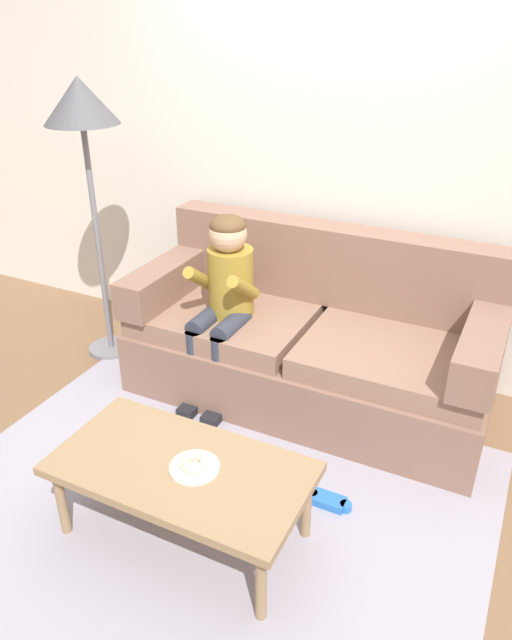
{
  "coord_description": "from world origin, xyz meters",
  "views": [
    {
      "loc": [
        1.15,
        -2.03,
        2.1
      ],
      "look_at": [
        -0.07,
        0.45,
        0.65
      ],
      "focal_mm": 33.68,
      "sensor_mm": 36.0,
      "label": 1
    }
  ],
  "objects_px": {
    "couch": "(312,343)",
    "floor_lamp": "(82,121)",
    "donut": "(194,463)",
    "coffee_table": "(181,472)",
    "toy_controller": "(328,502)",
    "person_child": "(224,292)"
  },
  "relations": [
    {
      "from": "donut",
      "to": "floor_lamp",
      "type": "bearing_deg",
      "value": 140.34
    },
    {
      "from": "couch",
      "to": "coffee_table",
      "type": "xyz_separation_m",
      "value": [
        -0.08,
        -1.28,
        0.01
      ]
    },
    {
      "from": "couch",
      "to": "floor_lamp",
      "type": "bearing_deg",
      "value": -174.97
    },
    {
      "from": "floor_lamp",
      "to": "person_child",
      "type": "bearing_deg",
      "value": -5.18
    },
    {
      "from": "couch",
      "to": "donut",
      "type": "xyz_separation_m",
      "value": [
        -0.02,
        -1.28,
        0.08
      ]
    },
    {
      "from": "person_child",
      "to": "toy_controller",
      "type": "bearing_deg",
      "value": -35.23
    },
    {
      "from": "couch",
      "to": "person_child",
      "type": "xyz_separation_m",
      "value": [
        -0.46,
        -0.21,
        0.32
      ]
    },
    {
      "from": "couch",
      "to": "toy_controller",
      "type": "height_order",
      "value": "couch"
    },
    {
      "from": "donut",
      "to": "toy_controller",
      "type": "bearing_deg",
      "value": 44.22
    },
    {
      "from": "couch",
      "to": "donut",
      "type": "distance_m",
      "value": 1.28
    },
    {
      "from": "person_child",
      "to": "toy_controller",
      "type": "xyz_separation_m",
      "value": [
        0.89,
        -0.63,
        -0.65
      ]
    },
    {
      "from": "person_child",
      "to": "floor_lamp",
      "type": "bearing_deg",
      "value": 174.82
    },
    {
      "from": "coffee_table",
      "to": "toy_controller",
      "type": "height_order",
      "value": "coffee_table"
    },
    {
      "from": "couch",
      "to": "floor_lamp",
      "type": "xyz_separation_m",
      "value": [
        -1.41,
        -0.12,
        1.17
      ]
    },
    {
      "from": "couch",
      "to": "toy_controller",
      "type": "xyz_separation_m",
      "value": [
        0.43,
        -0.84,
        -0.32
      ]
    },
    {
      "from": "donut",
      "to": "toy_controller",
      "type": "height_order",
      "value": "donut"
    },
    {
      "from": "couch",
      "to": "person_child",
      "type": "height_order",
      "value": "person_child"
    },
    {
      "from": "couch",
      "to": "donut",
      "type": "height_order",
      "value": "couch"
    },
    {
      "from": "couch",
      "to": "coffee_table",
      "type": "bearing_deg",
      "value": -93.72
    },
    {
      "from": "couch",
      "to": "coffee_table",
      "type": "distance_m",
      "value": 1.28
    },
    {
      "from": "floor_lamp",
      "to": "couch",
      "type": "bearing_deg",
      "value": 5.03
    },
    {
      "from": "coffee_table",
      "to": "donut",
      "type": "xyz_separation_m",
      "value": [
        0.06,
        0.01,
        0.07
      ]
    }
  ]
}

